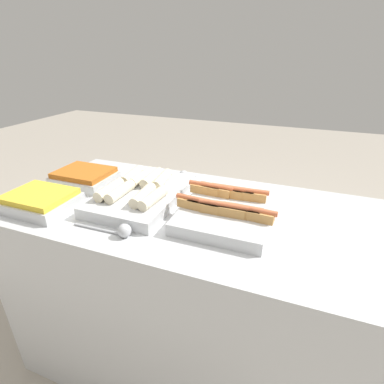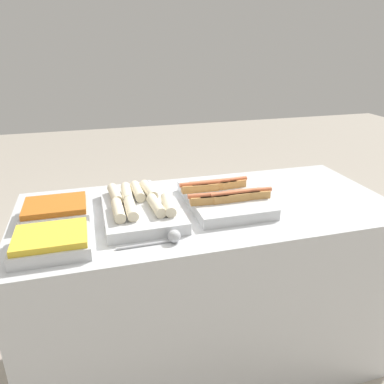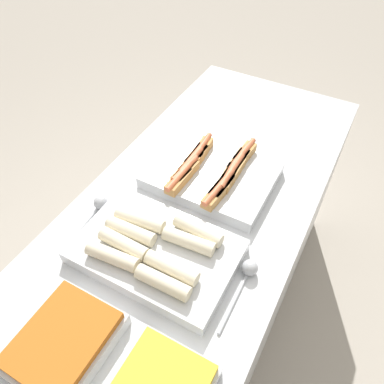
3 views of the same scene
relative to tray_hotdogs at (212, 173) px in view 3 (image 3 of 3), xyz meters
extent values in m
plane|color=#ADA393|center=(-0.08, 0.00, -0.97)|extent=(12.00, 12.00, 0.00)
cube|color=silver|center=(-0.08, 0.00, -0.50)|extent=(1.76, 0.80, 0.93)
cube|color=silver|center=(0.00, 0.00, -0.01)|extent=(0.35, 0.46, 0.05)
cube|color=tan|center=(-0.07, 0.08, 0.03)|extent=(0.13, 0.06, 0.04)
cylinder|color=#D66B42|center=(-0.07, 0.08, 0.05)|extent=(0.15, 0.04, 0.02)
cube|color=tan|center=(0.07, 0.08, 0.03)|extent=(0.13, 0.05, 0.04)
cylinder|color=#D66B42|center=(0.07, 0.08, 0.05)|extent=(0.15, 0.03, 0.02)
cube|color=tan|center=(-0.12, -0.07, 0.03)|extent=(0.13, 0.06, 0.04)
cylinder|color=#D66B42|center=(-0.12, -0.07, 0.05)|extent=(0.15, 0.04, 0.02)
cube|color=tan|center=(-0.02, 0.08, 0.03)|extent=(0.13, 0.05, 0.04)
cylinder|color=#D66B42|center=(-0.02, 0.08, 0.05)|extent=(0.15, 0.03, 0.02)
cube|color=tan|center=(-0.07, -0.07, 0.03)|extent=(0.13, 0.05, 0.04)
cylinder|color=#D66B42|center=(-0.07, -0.07, 0.05)|extent=(0.15, 0.03, 0.02)
cube|color=tan|center=(0.03, 0.08, 0.03)|extent=(0.13, 0.04, 0.04)
cylinder|color=#D66B42|center=(0.03, 0.08, 0.05)|extent=(0.15, 0.02, 0.02)
cube|color=tan|center=(0.02, -0.08, 0.03)|extent=(0.13, 0.05, 0.04)
cylinder|color=#D66B42|center=(0.02, -0.08, 0.05)|extent=(0.15, 0.02, 0.02)
cube|color=tan|center=(0.08, -0.07, 0.03)|extent=(0.13, 0.05, 0.04)
cylinder|color=#D66B42|center=(0.08, -0.07, 0.05)|extent=(0.15, 0.02, 0.02)
cube|color=tan|center=(-0.02, -0.08, 0.03)|extent=(0.13, 0.05, 0.04)
cylinder|color=#D66B42|center=(-0.02, -0.08, 0.05)|extent=(0.15, 0.03, 0.02)
cube|color=tan|center=(-0.12, 0.08, 0.03)|extent=(0.13, 0.05, 0.04)
cylinder|color=#D66B42|center=(-0.12, 0.08, 0.05)|extent=(0.15, 0.03, 0.02)
cube|color=tan|center=(0.13, -0.08, 0.03)|extent=(0.13, 0.05, 0.04)
cylinder|color=#D66B42|center=(0.13, -0.08, 0.05)|extent=(0.15, 0.03, 0.02)
cube|color=silver|center=(-0.39, 0.00, -0.01)|extent=(0.33, 0.51, 0.05)
cylinder|color=beige|center=(-0.34, 0.09, 0.03)|extent=(0.07, 0.17, 0.05)
cylinder|color=beige|center=(-0.50, 0.09, 0.03)|extent=(0.06, 0.17, 0.05)
cylinder|color=beige|center=(-0.45, -0.09, 0.03)|extent=(0.05, 0.17, 0.05)
cylinder|color=beige|center=(-0.34, -0.09, 0.03)|extent=(0.06, 0.17, 0.05)
cylinder|color=beige|center=(-0.45, 0.09, 0.03)|extent=(0.05, 0.17, 0.05)
cylinder|color=beige|center=(-0.29, -0.09, 0.03)|extent=(0.06, 0.17, 0.05)
cylinder|color=beige|center=(-0.50, -0.09, 0.03)|extent=(0.05, 0.17, 0.05)
cylinder|color=beige|center=(-0.39, 0.10, 0.03)|extent=(0.05, 0.17, 0.05)
cube|color=silver|center=(-0.76, 0.06, -0.01)|extent=(0.28, 0.23, 0.05)
cube|color=#B7601E|center=(-0.76, 0.06, 0.02)|extent=(0.26, 0.21, 0.02)
cylinder|color=#B2B5BA|center=(-0.42, -0.28, -0.03)|extent=(0.23, 0.01, 0.01)
sphere|color=#B2B5BA|center=(-0.31, -0.28, -0.01)|extent=(0.05, 0.05, 0.05)
cylinder|color=#B2B5BA|center=(-0.42, 0.29, -0.03)|extent=(0.21, 0.03, 0.01)
sphere|color=#B2B5BA|center=(-0.31, 0.29, -0.01)|extent=(0.05, 0.05, 0.05)
camera|label=1|loc=(0.25, -1.05, 0.57)|focal=28.00mm
camera|label=2|loc=(-0.58, -1.53, 0.70)|focal=35.00mm
camera|label=3|loc=(-0.94, -0.42, 0.99)|focal=35.00mm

